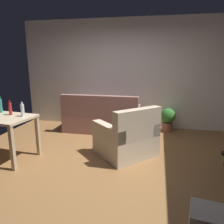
% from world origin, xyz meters
% --- Properties ---
extents(ground_plane, '(5.20, 4.40, 0.02)m').
position_xyz_m(ground_plane, '(0.00, 0.00, -0.01)').
color(ground_plane, olive).
extents(wall_rear, '(5.20, 0.10, 2.70)m').
position_xyz_m(wall_rear, '(0.00, 2.20, 1.35)').
color(wall_rear, silver).
rests_on(wall_rear, ground_plane).
extents(couch, '(1.79, 0.84, 0.92)m').
position_xyz_m(couch, '(-0.38, 1.59, 0.31)').
color(couch, '#996B66').
rests_on(couch, ground_plane).
extents(potted_plant, '(0.36, 0.36, 0.57)m').
position_xyz_m(potted_plant, '(1.18, 1.90, 0.33)').
color(potted_plant, brown).
rests_on(potted_plant, ground_plane).
extents(armchair, '(1.23, 1.23, 0.92)m').
position_xyz_m(armchair, '(0.42, 0.29, 0.32)').
color(armchair, beige).
rests_on(armchair, ground_plane).
extents(bottle_tall, '(0.06, 0.06, 0.29)m').
position_xyz_m(bottle_tall, '(-1.86, 0.00, 0.89)').
color(bottle_tall, teal).
rests_on(bottle_tall, desk).
extents(bottle_red, '(0.05, 0.05, 0.26)m').
position_xyz_m(bottle_red, '(-1.58, -0.12, 0.87)').
color(bottle_red, '#AD2323').
rests_on(bottle_red, desk).
extents(bottle_clear, '(0.06, 0.06, 0.25)m').
position_xyz_m(bottle_clear, '(-1.31, -0.17, 0.87)').
color(bottle_clear, silver).
rests_on(bottle_clear, desk).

